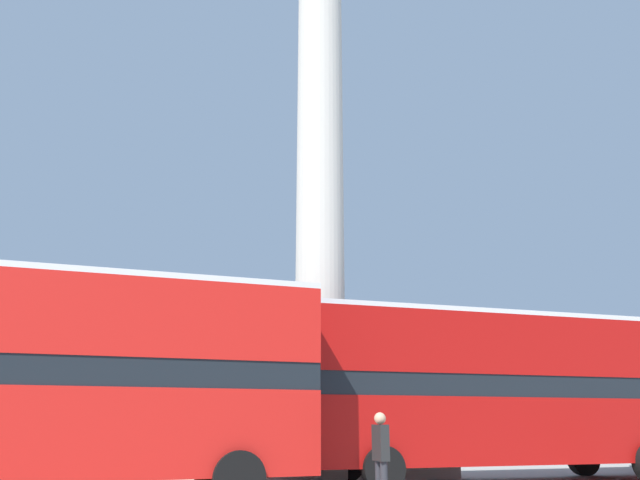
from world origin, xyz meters
TOP-DOWN VIEW (x-y plane):
  - ground_plane at (0.00, 0.00)m, footprint 200.00×200.00m
  - monument_column at (0.00, 0.00)m, footprint 6.09×6.09m
  - bus_a at (3.15, -4.55)m, footprint 10.95×3.70m
  - bus_b at (-8.14, -5.12)m, footprint 11.05×3.46m
  - equestrian_statue at (10.13, 5.46)m, footprint 3.64×2.73m
  - street_lamp at (-3.74, -1.80)m, footprint 0.50×0.50m
  - pedestrian_by_plinth at (-2.07, -7.93)m, footprint 0.22×0.46m

SIDE VIEW (x-z plane):
  - ground_plane at x=0.00m, z-range 0.00..0.00m
  - pedestrian_by_plinth at x=-2.07m, z-range 0.10..1.79m
  - equestrian_statue at x=10.13m, z-range -1.33..4.99m
  - bus_a at x=3.15m, z-range 0.23..4.58m
  - bus_b at x=-8.14m, z-range 0.23..4.59m
  - street_lamp at x=-3.74m, z-range 0.68..5.84m
  - monument_column at x=0.00m, z-range -5.23..20.40m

